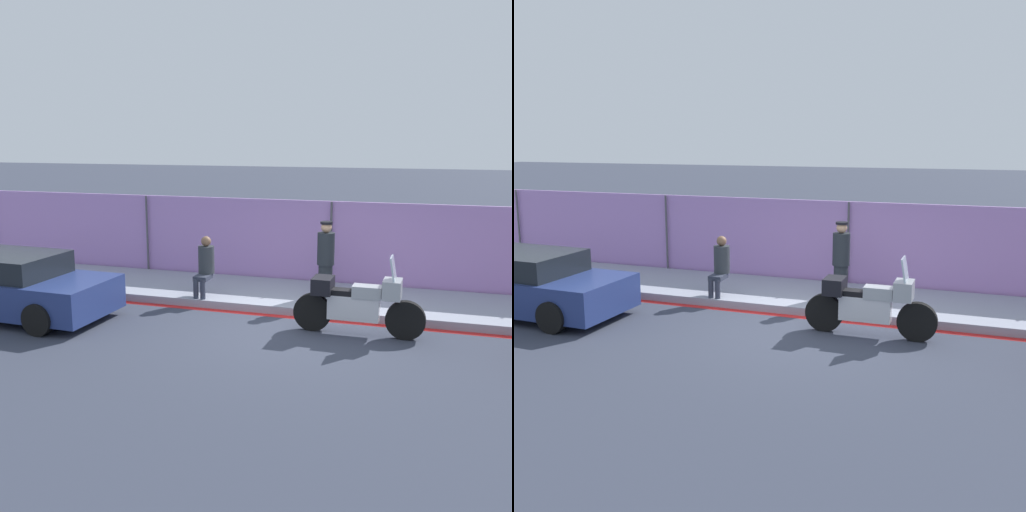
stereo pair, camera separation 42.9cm
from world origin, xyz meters
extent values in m
plane|color=#333847|center=(0.00, 0.00, 0.00)|extent=(120.00, 120.00, 0.00)
cube|color=#8E93A3|center=(0.00, 2.09, 0.08)|extent=(35.50, 2.41, 0.17)
cube|color=red|center=(0.00, 0.79, 0.00)|extent=(35.50, 0.18, 0.01)
cube|color=#AD7FC6|center=(0.00, 3.38, 1.04)|extent=(33.73, 0.08, 2.08)
cylinder|color=#4C4C51|center=(-9.56, 3.28, 1.04)|extent=(0.05, 0.05, 2.08)
cylinder|color=#4C4C51|center=(-4.78, 3.28, 1.04)|extent=(0.05, 0.05, 2.08)
cylinder|color=#4C4C51|center=(0.00, 3.28, 1.04)|extent=(0.05, 0.05, 2.08)
cylinder|color=black|center=(1.94, 0.11, 0.35)|extent=(0.71, 0.14, 0.71)
cylinder|color=black|center=(0.26, 0.12, 0.35)|extent=(0.71, 0.14, 0.71)
cube|color=silver|center=(1.02, 0.12, 0.51)|extent=(0.93, 0.29, 0.45)
cube|color=#999EA3|center=(1.25, 0.12, 0.82)|extent=(0.52, 0.31, 0.22)
cube|color=black|center=(0.91, 0.12, 0.78)|extent=(0.60, 0.28, 0.10)
cube|color=#999EA3|center=(1.69, 0.11, 0.90)|extent=(0.32, 0.48, 0.34)
cube|color=silver|center=(1.69, 0.11, 1.28)|extent=(0.11, 0.42, 0.42)
cube|color=black|center=(0.44, 0.12, 0.88)|extent=(0.36, 0.51, 0.30)
cylinder|color=#1E2328|center=(0.13, 2.00, 0.51)|extent=(0.30, 0.30, 0.70)
cylinder|color=#1E2328|center=(0.13, 2.00, 1.21)|extent=(0.37, 0.37, 0.70)
sphere|color=tan|center=(0.13, 2.00, 1.67)|extent=(0.23, 0.23, 0.23)
cylinder|color=black|center=(0.13, 2.00, 1.77)|extent=(0.26, 0.26, 0.05)
cylinder|color=#2D3342|center=(-2.46, 0.98, 0.38)|extent=(0.11, 0.11, 0.42)
cylinder|color=#2D3342|center=(-2.30, 0.98, 0.38)|extent=(0.11, 0.11, 0.42)
cube|color=#2D3342|center=(-2.38, 1.19, 0.59)|extent=(0.30, 0.42, 0.10)
cylinder|color=#2D3338|center=(-2.38, 1.40, 0.94)|extent=(0.35, 0.35, 0.60)
sphere|color=brown|center=(-2.38, 1.40, 1.34)|extent=(0.22, 0.22, 0.22)
cube|color=navy|center=(-5.66, -0.77, 0.50)|extent=(4.10, 1.91, 0.67)
cube|color=black|center=(-5.86, -0.76, 1.06)|extent=(2.27, 1.64, 0.44)
cylinder|color=black|center=(-4.38, 0.03, 0.30)|extent=(0.61, 0.24, 0.61)
cylinder|color=black|center=(-4.44, -1.65, 0.30)|extent=(0.61, 0.24, 0.61)
cylinder|color=black|center=(-6.88, 0.12, 0.30)|extent=(0.61, 0.24, 0.61)
camera|label=1|loc=(2.46, -10.42, 3.56)|focal=42.00mm
camera|label=2|loc=(2.86, -10.28, 3.56)|focal=42.00mm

